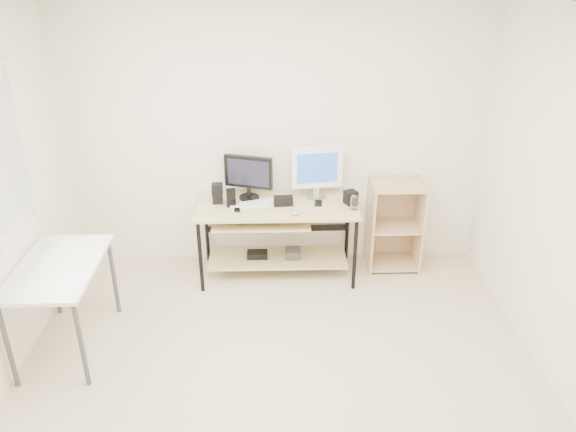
{
  "coord_description": "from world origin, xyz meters",
  "views": [
    {
      "loc": [
        -0.04,
        -3.1,
        2.94
      ],
      "look_at": [
        0.09,
        1.3,
        0.8
      ],
      "focal_mm": 35.0,
      "sensor_mm": 36.0,
      "label": 1
    }
  ],
  "objects_px": {
    "side_table": "(59,274)",
    "shelf_unit": "(393,224)",
    "white_imac": "(317,169)",
    "desk": "(275,225)",
    "black_monitor": "(248,175)",
    "audio_controller": "(231,198)"
  },
  "relations": [
    {
      "from": "side_table",
      "to": "black_monitor",
      "type": "height_order",
      "value": "black_monitor"
    },
    {
      "from": "white_imac",
      "to": "audio_controller",
      "type": "bearing_deg",
      "value": -175.49
    },
    {
      "from": "desk",
      "to": "side_table",
      "type": "bearing_deg",
      "value": -147.35
    },
    {
      "from": "shelf_unit",
      "to": "black_monitor",
      "type": "xyz_separation_m",
      "value": [
        -1.42,
        -0.01,
        0.54
      ]
    },
    {
      "from": "shelf_unit",
      "to": "white_imac",
      "type": "xyz_separation_m",
      "value": [
        -0.77,
        -0.01,
        0.6
      ]
    },
    {
      "from": "audio_controller",
      "to": "desk",
      "type": "bearing_deg",
      "value": -4.89
    },
    {
      "from": "desk",
      "to": "side_table",
      "type": "distance_m",
      "value": 1.97
    },
    {
      "from": "desk",
      "to": "audio_controller",
      "type": "bearing_deg",
      "value": -176.27
    },
    {
      "from": "side_table",
      "to": "white_imac",
      "type": "distance_m",
      "value": 2.42
    },
    {
      "from": "white_imac",
      "to": "desk",
      "type": "bearing_deg",
      "value": -167.63
    },
    {
      "from": "black_monitor",
      "to": "audio_controller",
      "type": "xyz_separation_m",
      "value": [
        -0.16,
        -0.18,
        -0.16
      ]
    },
    {
      "from": "desk",
      "to": "shelf_unit",
      "type": "distance_m",
      "value": 1.19
    },
    {
      "from": "white_imac",
      "to": "shelf_unit",
      "type": "bearing_deg",
      "value": -6.66
    },
    {
      "from": "shelf_unit",
      "to": "desk",
      "type": "bearing_deg",
      "value": -172.23
    },
    {
      "from": "desk",
      "to": "black_monitor",
      "type": "distance_m",
      "value": 0.54
    },
    {
      "from": "shelf_unit",
      "to": "black_monitor",
      "type": "relative_size",
      "value": 1.97
    },
    {
      "from": "desk",
      "to": "audio_controller",
      "type": "distance_m",
      "value": 0.5
    },
    {
      "from": "side_table",
      "to": "audio_controller",
      "type": "height_order",
      "value": "audio_controller"
    },
    {
      "from": "audio_controller",
      "to": "shelf_unit",
      "type": "bearing_deg",
      "value": -1.87
    },
    {
      "from": "side_table",
      "to": "shelf_unit",
      "type": "height_order",
      "value": "shelf_unit"
    },
    {
      "from": "side_table",
      "to": "shelf_unit",
      "type": "bearing_deg",
      "value": 23.33
    },
    {
      "from": "black_monitor",
      "to": "audio_controller",
      "type": "height_order",
      "value": "black_monitor"
    }
  ]
}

